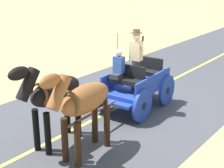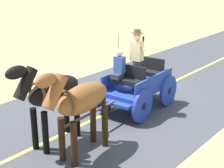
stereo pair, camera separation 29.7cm
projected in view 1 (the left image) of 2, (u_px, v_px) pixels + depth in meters
ground_plane at (124, 105)px, 10.77m from camera, size 200.00×200.00×0.00m
road_surface at (124, 104)px, 10.77m from camera, size 6.11×160.00×0.01m
road_centre_stripe at (124, 104)px, 10.77m from camera, size 0.12×160.00×0.00m
horse_drawn_carriage at (135, 84)px, 10.20m from camera, size 1.57×4.52×2.50m
horse_near_side at (83, 102)px, 7.43m from camera, size 0.67×2.14×2.21m
horse_off_side at (53, 94)px, 7.91m from camera, size 0.68×2.14×2.21m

